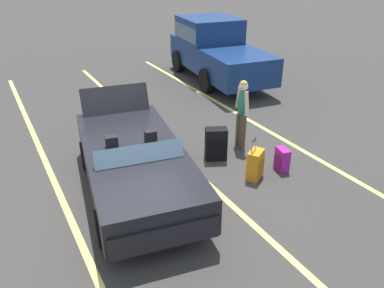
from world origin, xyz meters
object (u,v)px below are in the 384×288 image
(convertible_car, at_px, (138,170))
(suitcase_medium_bright, at_px, (255,165))
(parked_pickup_truck_far, at_px, (214,48))
(suitcase_large_black, at_px, (216,144))
(suitcase_small_carryon, at_px, (282,160))
(traveler_person, at_px, (242,111))

(convertible_car, xyz_separation_m, suitcase_medium_bright, (0.53, 2.34, -0.28))
(parked_pickup_truck_far, bearing_deg, suitcase_medium_bright, 161.67)
(suitcase_large_black, xyz_separation_m, suitcase_medium_bright, (1.09, 0.26, -0.06))
(suitcase_large_black, relative_size, suitcase_small_carryon, 1.48)
(suitcase_medium_bright, height_order, traveler_person, traveler_person)
(suitcase_large_black, height_order, traveler_person, traveler_person)
(convertible_car, distance_m, parked_pickup_truck_far, 7.95)
(suitcase_small_carryon, bearing_deg, suitcase_medium_bright, 11.41)
(suitcase_medium_bright, distance_m, traveler_person, 1.54)
(suitcase_large_black, distance_m, traveler_person, 1.02)
(suitcase_medium_bright, bearing_deg, suitcase_small_carryon, 56.31)
(suitcase_small_carryon, bearing_deg, parked_pickup_truck_far, -97.10)
(suitcase_large_black, height_order, parked_pickup_truck_far, parked_pickup_truck_far)
(parked_pickup_truck_far, bearing_deg, suitcase_small_carryon, 167.08)
(convertible_car, relative_size, traveler_person, 2.65)
(parked_pickup_truck_far, bearing_deg, suitcase_large_black, 155.21)
(convertible_car, distance_m, suitcase_medium_bright, 2.42)
(suitcase_medium_bright, bearing_deg, suitcase_large_black, 161.30)
(suitcase_large_black, distance_m, parked_pickup_truck_far, 6.27)
(suitcase_large_black, bearing_deg, parked_pickup_truck_far, 173.00)
(suitcase_small_carryon, bearing_deg, suitcase_large_black, -36.07)
(convertible_car, height_order, suitcase_small_carryon, convertible_car)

